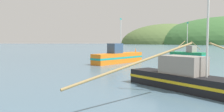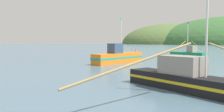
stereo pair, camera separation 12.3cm
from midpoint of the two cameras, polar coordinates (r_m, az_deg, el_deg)
The scene contains 4 objects.
hill_far_right at distance 257.45m, azimuth 13.97°, elevation 2.88°, with size 102.35×81.88×43.57m, color #516B38.
fishing_boat_black at distance 15.23m, azimuth 20.22°, elevation -5.73°, with size 14.44×11.10×7.22m.
fishing_boat_green at distance 44.15m, azimuth 18.50°, elevation 0.36°, with size 7.47×8.26×6.57m.
fishing_boat_orange at distance 33.34m, azimuth 1.64°, elevation -0.21°, with size 7.46×8.48×6.48m.
Camera 2 is at (0.87, -0.13, 3.17)m, focal length 37.02 mm.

